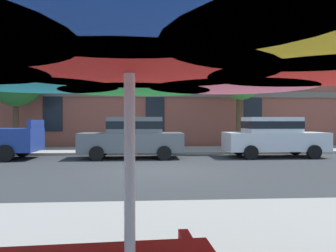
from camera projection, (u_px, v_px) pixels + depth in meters
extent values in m
plane|color=#2D3033|center=(164.00, 171.00, 10.83)|extent=(120.00, 120.00, 0.00)
cube|color=#9E998E|center=(156.00, 150.00, 17.61)|extent=(56.00, 3.60, 0.12)
cube|color=#934C3D|center=(152.00, 58.00, 25.68)|extent=(41.40, 12.00, 12.80)
cube|color=#6B6056|center=(155.00, 94.00, 19.71)|extent=(40.57, 0.08, 0.36)
cube|color=#6B6056|center=(155.00, 40.00, 19.66)|extent=(40.57, 0.08, 0.36)
cube|color=black|center=(52.00, 31.00, 19.24)|extent=(1.10, 0.06, 11.60)
cube|color=black|center=(155.00, 33.00, 19.66)|extent=(1.10, 0.06, 11.60)
cube|color=black|center=(253.00, 35.00, 20.08)|extent=(1.10, 0.06, 11.60)
cube|color=navy|center=(36.00, 124.00, 14.13)|extent=(0.16, 1.75, 0.36)
cylinder|color=black|center=(23.00, 149.00, 15.03)|extent=(0.68, 0.22, 0.68)
cylinder|color=black|center=(5.00, 153.00, 13.14)|extent=(0.68, 0.22, 0.68)
cube|color=slate|center=(131.00, 142.00, 14.42)|extent=(4.40, 1.76, 0.80)
cube|color=slate|center=(135.00, 125.00, 14.42)|extent=(2.30, 1.55, 0.68)
cube|color=black|center=(135.00, 125.00, 14.42)|extent=(2.32, 1.57, 0.32)
cylinder|color=black|center=(97.00, 154.00, 13.46)|extent=(0.60, 0.22, 0.60)
cylinder|color=black|center=(102.00, 150.00, 15.21)|extent=(0.60, 0.22, 0.60)
cylinder|color=black|center=(164.00, 153.00, 13.65)|extent=(0.60, 0.22, 0.60)
cylinder|color=black|center=(162.00, 149.00, 15.41)|extent=(0.60, 0.22, 0.60)
cube|color=silver|center=(275.00, 141.00, 14.87)|extent=(4.40, 1.76, 0.80)
cube|color=silver|center=(271.00, 125.00, 14.85)|extent=(2.30, 1.55, 0.68)
cube|color=black|center=(271.00, 125.00, 14.85)|extent=(2.32, 1.57, 0.32)
cylinder|color=black|center=(295.00, 148.00, 15.85)|extent=(0.60, 0.22, 0.60)
cylinder|color=black|center=(314.00, 152.00, 14.10)|extent=(0.60, 0.22, 0.60)
cylinder|color=black|center=(239.00, 149.00, 15.66)|extent=(0.60, 0.22, 0.60)
cylinder|color=black|center=(251.00, 152.00, 13.91)|extent=(0.60, 0.22, 0.60)
cylinder|color=#4C3823|center=(16.00, 125.00, 17.45)|extent=(0.27, 0.27, 2.76)
sphere|color=#236023|center=(19.00, 85.00, 17.18)|extent=(1.90, 1.90, 1.90)
sphere|color=#236023|center=(18.00, 78.00, 17.71)|extent=(2.88, 2.88, 2.88)
sphere|color=#236023|center=(22.00, 84.00, 17.70)|extent=(1.77, 1.77, 1.77)
sphere|color=#236023|center=(16.00, 80.00, 17.08)|extent=(2.74, 2.74, 2.74)
cylinder|color=#4C3823|center=(239.00, 125.00, 17.91)|extent=(0.34, 0.34, 2.78)
sphere|color=#387F33|center=(241.00, 74.00, 17.50)|extent=(2.70, 2.70, 2.70)
sphere|color=#387F33|center=(234.00, 72.00, 17.83)|extent=(2.30, 2.30, 2.30)
cylinder|color=silver|center=(130.00, 209.00, 1.78)|extent=(0.06, 0.06, 2.33)
cone|color=red|center=(322.00, 35.00, 1.84)|extent=(1.27, 1.27, 0.44)
cone|color=#E5668C|center=(232.00, 59.00, 2.57)|extent=(1.27, 1.27, 0.44)
cone|color=green|center=(135.00, 65.00, 2.82)|extent=(1.27, 1.27, 0.44)
cone|color=#199EB2|center=(32.00, 57.00, 2.46)|extent=(1.27, 1.27, 0.44)
cone|color=red|center=(129.00, 24.00, 1.77)|extent=(1.58, 1.58, 0.52)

